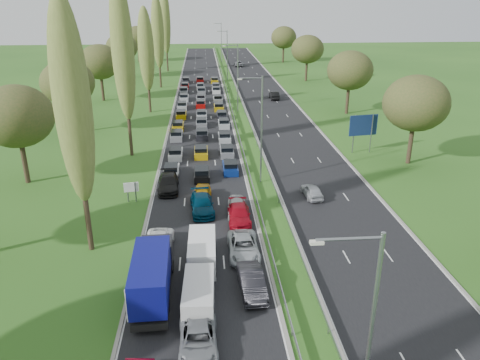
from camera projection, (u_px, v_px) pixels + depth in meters
name	position (u px, v px, depth m)	size (l,w,h in m)	color
ground	(237.00, 109.00, 87.79)	(260.00, 260.00, 0.00)	#29561A
near_carriageway	(201.00, 107.00, 89.61)	(10.50, 215.00, 0.04)	black
far_carriageway	(271.00, 106.00, 90.60)	(10.50, 215.00, 0.04)	black
central_reservation	(236.00, 103.00, 89.91)	(2.36, 215.00, 0.32)	gray
lamp_columns	(238.00, 79.00, 83.73)	(0.18, 140.18, 12.00)	gray
poplar_row	(138.00, 48.00, 71.10)	(2.80, 127.80, 22.44)	#2D2116
woodland_left	(61.00, 87.00, 66.92)	(8.00, 166.00, 11.10)	#2D2116
woodland_right	(366.00, 78.00, 74.04)	(8.00, 153.00, 11.10)	#2D2116
traffic_queue_fill	(201.00, 110.00, 84.91)	(9.10, 69.48, 0.80)	silver
near_car_2	(158.00, 244.00, 38.67)	(2.31, 5.01, 1.39)	white
near_car_3	(168.00, 183.00, 50.99)	(2.23, 5.48, 1.59)	black
near_car_6	(198.00, 340.00, 27.91)	(2.32, 5.02, 1.40)	gray
near_car_7	(202.00, 204.00, 45.85)	(2.19, 5.39, 1.56)	#042E46
near_car_8	(202.00, 194.00, 48.16)	(1.80, 4.46, 1.52)	#B9820C
near_car_9	(252.00, 282.00, 33.36)	(1.67, 4.80, 1.58)	black
near_car_10	(243.00, 247.00, 38.14)	(2.47, 5.35, 1.49)	#A6ACB0
near_car_11	(239.00, 214.00, 43.81)	(2.06, 5.08, 1.47)	#A60A19
near_car_12	(237.00, 206.00, 45.41)	(1.77, 4.40, 1.50)	silver
far_car_0	(312.00, 191.00, 49.21)	(1.62, 4.02, 1.37)	#A7AAB0
far_car_1	(274.00, 95.00, 96.02)	(1.66, 4.77, 1.57)	black
far_car_2	(239.00, 63.00, 141.15)	(2.67, 5.78, 1.61)	gray
blue_lorry	(153.00, 274.00, 32.32)	(2.39, 8.62, 3.64)	black
white_van_front	(199.00, 294.00, 31.58)	(2.02, 5.15, 2.07)	silver
white_van_rear	(202.00, 250.00, 36.96)	(2.11, 5.38, 2.16)	white
info_sign	(131.00, 189.00, 47.91)	(1.50, 0.34, 2.10)	gray
direction_sign	(363.00, 127.00, 62.27)	(3.97, 0.73, 5.20)	gray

